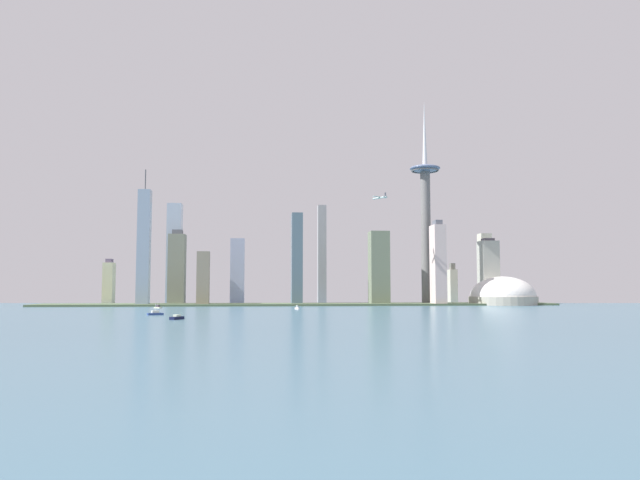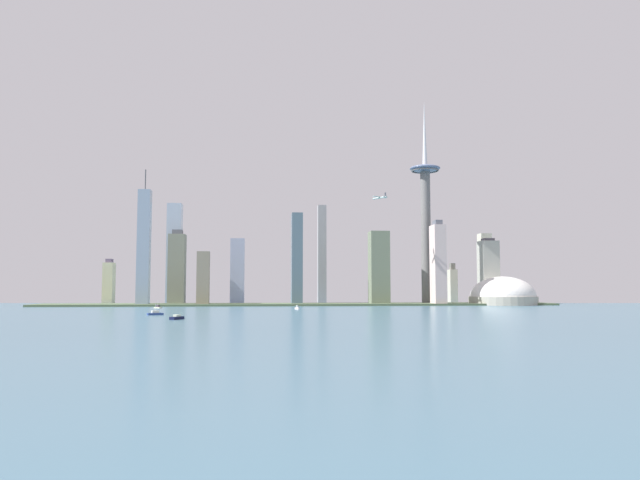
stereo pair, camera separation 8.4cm
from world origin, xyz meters
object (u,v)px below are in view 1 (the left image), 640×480
Objects in this scene: skyscraper_10 at (453,285)px; boat_1 at (155,313)px; skyscraper_0 at (485,268)px; boat_3 at (177,318)px; airplane at (380,198)px; boat_0 at (297,308)px; skyscraper_12 at (379,268)px; skyscraper_2 at (177,269)px; skyscraper_1 at (109,283)px; skyscraper_3 at (174,254)px; skyscraper_9 at (297,259)px; skyscraper_4 at (237,271)px; stadium_dome at (503,297)px; observation_tower at (425,206)px; skyscraper_7 at (438,264)px; boat_2 at (158,307)px; skyscraper_8 at (488,272)px; skyscraper_5 at (144,247)px; skyscraper_6 at (322,254)px; skyscraper_11 at (203,279)px.

boat_1 is (-409.59, -381.64, -27.79)m from skyscraper_10.
skyscraper_0 is 634.80m from boat_3.
skyscraper_10 is 229.31m from airplane.
boat_0 is 0.40× the size of boat_3.
skyscraper_2 is at bearing 171.39° from skyscraper_12.
skyscraper_1 is 417.45m from airplane.
skyscraper_3 is at bearing 179.27° from skyscraper_0.
skyscraper_9 is at bearing 38.89° from boat_1.
skyscraper_12 is 7.32× the size of boat_3.
boat_1 is (-140.25, -138.04, -0.15)m from boat_0.
skyscraper_2 is 1.10× the size of skyscraper_4.
boat_1 is (-271.53, -299.06, -52.18)m from skyscraper_12.
stadium_dome is 4.14× the size of airplane.
boat_0 is at bearing -72.42° from skyscraper_4.
observation_tower is at bearing -151.09° from skyscraper_0.
skyscraper_9 is at bearing 176.64° from stadium_dome.
skyscraper_7 reaches higher than boat_0.
skyscraper_4 is at bearing 167.41° from stadium_dome.
boat_2 is (5.75, -190.39, -76.12)m from skyscraper_3.
observation_tower is 4.58× the size of skyscraper_1.
observation_tower is at bearing 1.93° from skyscraper_9.
stadium_dome reaches higher than boat_3.
skyscraper_1 is 189.97m from skyscraper_4.
skyscraper_9 is at bearing 171.18° from skyscraper_7.
observation_tower reaches higher than boat_2.
skyscraper_1 is at bearing 177.88° from skyscraper_8.
skyscraper_1 is 0.44× the size of skyscraper_3.
skyscraper_3 is at bearing -4.03° from boat_0.
skyscraper_2 reaches higher than stadium_dome.
skyscraper_9 is at bearing -42.99° from boat_0.
skyscraper_7 is (-101.56, -13.48, 47.73)m from stadium_dome.
skyscraper_7 is 114.05m from skyscraper_8.
skyscraper_4 is at bearing 6.64° from skyscraper_1.
boat_0 is (75.66, -238.79, -48.79)m from skyscraper_4.
skyscraper_4 is (97.57, -7.89, -27.19)m from skyscraper_3.
skyscraper_0 is at bearing -92.01° from airplane.
skyscraper_10 is 364.20m from boat_0.
skyscraper_0 is at bearing -92.47° from boat_0.
skyscraper_5 is at bearing 177.00° from skyscraper_7.
skyscraper_5 is at bearing 179.07° from stadium_dome.
skyscraper_1 is at bearing -176.67° from skyscraper_6.
skyscraper_4 is 385.44m from boat_1.
skyscraper_11 is (83.41, -10.57, -43.75)m from skyscraper_5.
skyscraper_3 is 205.12m from boat_2.
observation_tower is 4.10× the size of skyscraper_11.
skyscraper_5 is 136.03m from boat_2.
skyscraper_3 is at bearing 164.30° from skyscraper_7.
observation_tower is 2.32× the size of skyscraper_9.
skyscraper_5 is at bearing -171.34° from skyscraper_0.
skyscraper_5 is 1.57× the size of skyscraper_7.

